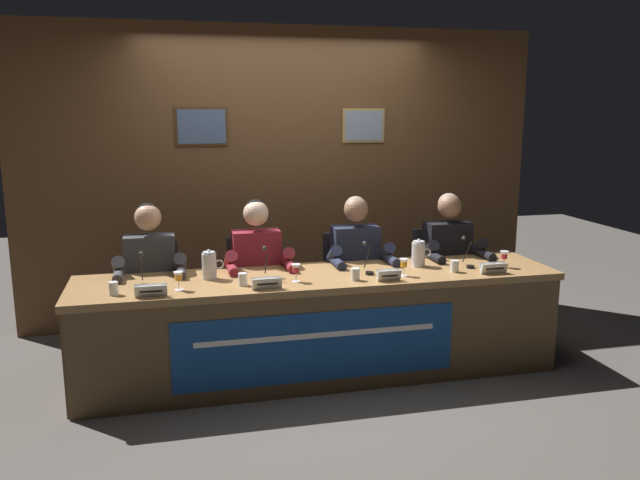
# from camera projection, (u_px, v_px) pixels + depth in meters

# --- Properties ---
(ground_plane) EXTENTS (12.00, 12.00, 0.00)m
(ground_plane) POSITION_uv_depth(u_px,v_px,m) (320.00, 372.00, 4.74)
(ground_plane) COLOR #4C4742
(wall_back_panelled) EXTENTS (4.62, 0.14, 2.60)m
(wall_back_panelled) POSITION_uv_depth(u_px,v_px,m) (284.00, 176.00, 5.79)
(wall_back_panelled) COLOR brown
(wall_back_panelled) RESTS_ON ground_plane
(conference_table) EXTENTS (3.42, 0.76, 0.74)m
(conference_table) POSITION_uv_depth(u_px,v_px,m) (323.00, 311.00, 4.53)
(conference_table) COLOR olive
(conference_table) RESTS_ON ground_plane
(chair_far_left) EXTENTS (0.44, 0.45, 0.90)m
(chair_far_left) POSITION_uv_depth(u_px,v_px,m) (153.00, 304.00, 4.92)
(chair_far_left) COLOR black
(chair_far_left) RESTS_ON ground_plane
(panelist_far_left) EXTENTS (0.51, 0.48, 1.23)m
(panelist_far_left) POSITION_uv_depth(u_px,v_px,m) (151.00, 275.00, 4.67)
(panelist_far_left) COLOR black
(panelist_far_left) RESTS_ON ground_plane
(nameplate_far_left) EXTENTS (0.20, 0.06, 0.08)m
(nameplate_far_left) POSITION_uv_depth(u_px,v_px,m) (151.00, 291.00, 4.04)
(nameplate_far_left) COLOR white
(nameplate_far_left) RESTS_ON conference_table
(juice_glass_far_left) EXTENTS (0.06, 0.06, 0.12)m
(juice_glass_far_left) POSITION_uv_depth(u_px,v_px,m) (178.00, 277.00, 4.17)
(juice_glass_far_left) COLOR white
(juice_glass_far_left) RESTS_ON conference_table
(water_cup_far_left) EXTENTS (0.06, 0.06, 0.08)m
(water_cup_far_left) POSITION_uv_depth(u_px,v_px,m) (113.00, 289.00, 4.08)
(water_cup_far_left) COLOR silver
(water_cup_far_left) RESTS_ON conference_table
(microphone_far_left) EXTENTS (0.06, 0.17, 0.22)m
(microphone_far_left) POSITION_uv_depth(u_px,v_px,m) (142.00, 275.00, 4.28)
(microphone_far_left) COLOR black
(microphone_far_left) RESTS_ON conference_table
(chair_center_left) EXTENTS (0.44, 0.45, 0.90)m
(chair_center_left) POSITION_uv_depth(u_px,v_px,m) (255.00, 297.00, 5.10)
(chair_center_left) COLOR black
(chair_center_left) RESTS_ON ground_plane
(panelist_center_left) EXTENTS (0.51, 0.48, 1.23)m
(panelist_center_left) POSITION_uv_depth(u_px,v_px,m) (258.00, 269.00, 4.85)
(panelist_center_left) COLOR black
(panelist_center_left) RESTS_ON ground_plane
(nameplate_center_left) EXTENTS (0.20, 0.06, 0.08)m
(nameplate_center_left) POSITION_uv_depth(u_px,v_px,m) (267.00, 283.00, 4.21)
(nameplate_center_left) COLOR white
(nameplate_center_left) RESTS_ON conference_table
(juice_glass_center_left) EXTENTS (0.06, 0.06, 0.12)m
(juice_glass_center_left) POSITION_uv_depth(u_px,v_px,m) (296.00, 270.00, 4.38)
(juice_glass_center_left) COLOR white
(juice_glass_center_left) RESTS_ON conference_table
(water_cup_center_left) EXTENTS (0.06, 0.06, 0.08)m
(water_cup_center_left) POSITION_uv_depth(u_px,v_px,m) (243.00, 280.00, 4.30)
(water_cup_center_left) COLOR silver
(water_cup_center_left) RESTS_ON conference_table
(microphone_center_left) EXTENTS (0.06, 0.17, 0.22)m
(microphone_center_left) POSITION_uv_depth(u_px,v_px,m) (267.00, 269.00, 4.45)
(microphone_center_left) COLOR black
(microphone_center_left) RESTS_ON conference_table
(chair_center_right) EXTENTS (0.44, 0.45, 0.90)m
(chair_center_right) POSITION_uv_depth(u_px,v_px,m) (350.00, 291.00, 5.28)
(chair_center_right) COLOR black
(chair_center_right) RESTS_ON ground_plane
(panelist_center_right) EXTENTS (0.51, 0.48, 1.23)m
(panelist_center_right) POSITION_uv_depth(u_px,v_px,m) (358.00, 263.00, 5.03)
(panelist_center_right) COLOR black
(panelist_center_right) RESTS_ON ground_plane
(nameplate_center_right) EXTENTS (0.16, 0.06, 0.08)m
(nameplate_center_right) POSITION_uv_depth(u_px,v_px,m) (389.00, 275.00, 4.41)
(nameplate_center_right) COLOR white
(nameplate_center_right) RESTS_ON conference_table
(juice_glass_center_right) EXTENTS (0.06, 0.06, 0.12)m
(juice_glass_center_right) POSITION_uv_depth(u_px,v_px,m) (404.00, 264.00, 4.53)
(juice_glass_center_right) COLOR white
(juice_glass_center_right) RESTS_ON conference_table
(water_cup_center_right) EXTENTS (0.06, 0.06, 0.08)m
(water_cup_center_right) POSITION_uv_depth(u_px,v_px,m) (355.00, 275.00, 4.43)
(water_cup_center_right) COLOR silver
(water_cup_center_right) RESTS_ON conference_table
(microphone_center_right) EXTENTS (0.06, 0.17, 0.22)m
(microphone_center_right) POSITION_uv_depth(u_px,v_px,m) (368.00, 263.00, 4.61)
(microphone_center_right) COLOR black
(microphone_center_right) RESTS_ON conference_table
(chair_far_right) EXTENTS (0.44, 0.45, 0.90)m
(chair_far_right) POSITION_uv_depth(u_px,v_px,m) (439.00, 285.00, 5.45)
(chair_far_right) COLOR black
(chair_far_right) RESTS_ON ground_plane
(panelist_far_right) EXTENTS (0.51, 0.48, 1.23)m
(panelist_far_right) POSITION_uv_depth(u_px,v_px,m) (451.00, 258.00, 5.21)
(panelist_far_right) COLOR black
(panelist_far_right) RESTS_ON ground_plane
(nameplate_far_right) EXTENTS (0.20, 0.06, 0.08)m
(nameplate_far_right) POSITION_uv_depth(u_px,v_px,m) (494.00, 268.00, 4.61)
(nameplate_far_right) COLOR white
(nameplate_far_right) RESTS_ON conference_table
(juice_glass_far_right) EXTENTS (0.06, 0.06, 0.12)m
(juice_glass_far_right) POSITION_uv_depth(u_px,v_px,m) (504.00, 256.00, 4.78)
(juice_glass_far_right) COLOR white
(juice_glass_far_right) RESTS_ON conference_table
(water_cup_far_right) EXTENTS (0.06, 0.06, 0.08)m
(water_cup_far_right) POSITION_uv_depth(u_px,v_px,m) (455.00, 267.00, 4.65)
(water_cup_far_right) COLOR silver
(water_cup_far_right) RESTS_ON conference_table
(microphone_far_right) EXTENTS (0.06, 0.17, 0.22)m
(microphone_far_right) POSITION_uv_depth(u_px,v_px,m) (468.00, 257.00, 4.80)
(microphone_far_right) COLOR black
(microphone_far_right) RESTS_ON conference_table
(water_pitcher_left_side) EXTENTS (0.15, 0.10, 0.21)m
(water_pitcher_left_side) POSITION_uv_depth(u_px,v_px,m) (209.00, 266.00, 4.45)
(water_pitcher_left_side) COLOR silver
(water_pitcher_left_side) RESTS_ON conference_table
(water_pitcher_right_side) EXTENTS (0.15, 0.10, 0.21)m
(water_pitcher_right_side) POSITION_uv_depth(u_px,v_px,m) (419.00, 254.00, 4.81)
(water_pitcher_right_side) COLOR silver
(water_pitcher_right_side) RESTS_ON conference_table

